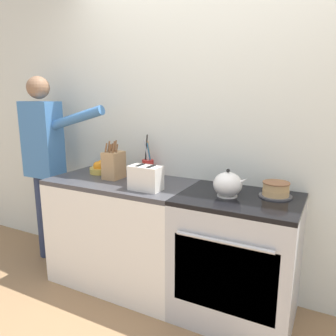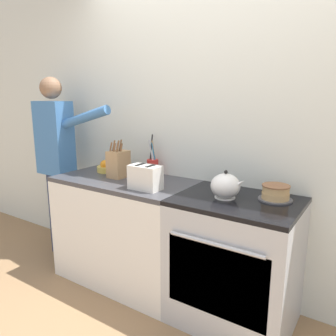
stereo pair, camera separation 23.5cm
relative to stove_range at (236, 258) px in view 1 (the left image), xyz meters
name	(u,v)px [view 1 (the left image)]	position (x,y,z in m)	size (l,w,h in m)	color
ground_plane	(180,327)	(-0.28, -0.30, -0.44)	(16.00, 16.00, 0.00)	#93704C
wall_back	(217,128)	(-0.28, 0.33, 0.86)	(8.00, 0.04, 2.60)	silver
counter_cabinet	(122,232)	(-0.97, 0.00, 0.00)	(1.14, 0.61, 0.88)	white
stove_range	(236,258)	(0.00, 0.00, 0.00)	(0.80, 0.65, 0.88)	#B7BABF
layer_cake	(276,190)	(0.21, 0.12, 0.49)	(0.22, 0.22, 0.10)	#4C4C51
tea_kettle	(228,184)	(-0.08, -0.02, 0.52)	(0.24, 0.19, 0.19)	white
knife_block	(114,165)	(-1.04, 0.02, 0.55)	(0.13, 0.16, 0.31)	tan
utensil_crock	(148,166)	(-0.84, 0.23, 0.52)	(0.10, 0.10, 0.34)	red
fruit_bowl	(101,168)	(-1.25, 0.12, 0.49)	(0.20, 0.20, 0.11)	gold
toaster	(146,178)	(-0.64, -0.14, 0.53)	(0.24, 0.13, 0.18)	silver
person_baker	(44,154)	(-1.81, 0.01, 0.58)	(0.95, 0.20, 1.71)	#283351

